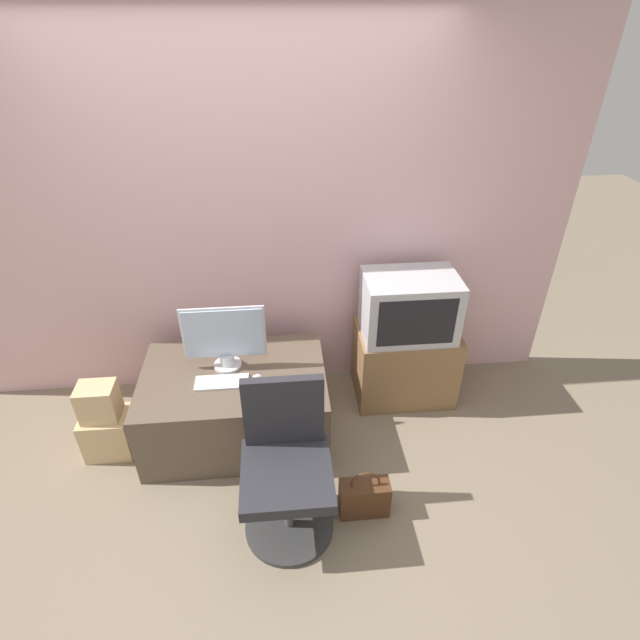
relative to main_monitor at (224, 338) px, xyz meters
The scene contains 12 objects.
ground_plane 1.11m from the main_monitor, 78.12° to the right, with size 12.00×12.00×0.00m, color #7F705B.
wall_back 0.78m from the main_monitor, 71.60° to the left, with size 4.40×0.05×2.60m.
desk 0.49m from the main_monitor, 68.02° to the right, with size 1.18×0.80×0.51m.
side_stand 1.34m from the main_monitor, ahead, with size 0.70×0.47×0.56m.
main_monitor is the anchor object (origin of this frame).
keyboard 0.28m from the main_monitor, 99.09° to the right, with size 0.33×0.14×0.01m.
mouse 0.32m from the main_monitor, 37.43° to the right, with size 0.06×0.03×0.03m.
crt_tv 1.24m from the main_monitor, ahead, with size 0.62×0.42×0.44m.
office_chair 0.93m from the main_monitor, 66.49° to the right, with size 0.50×0.50×0.91m.
cardboard_box_lower 1.00m from the main_monitor, 167.31° to the right, with size 0.30×0.24×0.31m.
cardboard_box_upper 0.87m from the main_monitor, 167.31° to the right, with size 0.23×0.18×0.24m.
handbag 1.27m from the main_monitor, 45.39° to the right, with size 0.28×0.13×0.33m.
Camera 1 is at (0.19, -1.78, 2.54)m, focal length 28.00 mm.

